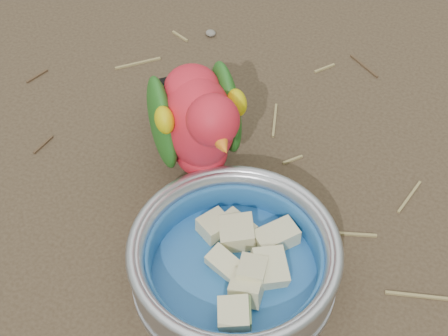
% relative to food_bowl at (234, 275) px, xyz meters
% --- Properties ---
extents(ground, '(60.00, 60.00, 0.00)m').
position_rel_food_bowl_xyz_m(ground, '(0.00, 0.01, -0.01)').
color(ground, '#453525').
extents(food_bowl, '(0.21, 0.21, 0.02)m').
position_rel_food_bowl_xyz_m(food_bowl, '(0.00, 0.00, 0.00)').
color(food_bowl, '#B2B2BA').
rests_on(food_bowl, ground).
extents(bowl_wall, '(0.21, 0.21, 0.04)m').
position_rel_food_bowl_xyz_m(bowl_wall, '(0.00, 0.00, 0.03)').
color(bowl_wall, '#B2B2BA').
rests_on(bowl_wall, food_bowl).
extents(fruit_wedges, '(0.13, 0.13, 0.03)m').
position_rel_food_bowl_xyz_m(fruit_wedges, '(-0.00, 0.00, 0.02)').
color(fruit_wedges, beige).
rests_on(fruit_wedges, food_bowl).
extents(lory_parrot, '(0.22, 0.22, 0.17)m').
position_rel_food_bowl_xyz_m(lory_parrot, '(-0.09, 0.11, 0.08)').
color(lory_parrot, red).
rests_on(lory_parrot, ground).
extents(ground_debris, '(0.90, 0.80, 0.01)m').
position_rel_food_bowl_xyz_m(ground_debris, '(0.05, 0.05, -0.01)').
color(ground_debris, olive).
rests_on(ground_debris, ground).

